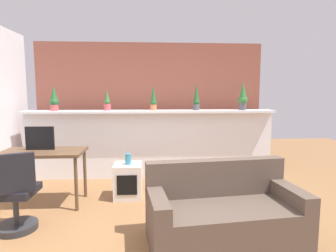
% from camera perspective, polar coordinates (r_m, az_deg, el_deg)
% --- Properties ---
extents(ground_plane, '(12.00, 12.00, 0.00)m').
position_cam_1_polar(ground_plane, '(3.40, -3.20, -20.05)').
color(ground_plane, brown).
extents(divider_wall, '(4.40, 0.16, 1.18)m').
position_cam_1_polar(divider_wall, '(5.12, -3.46, -3.85)').
color(divider_wall, silver).
rests_on(divider_wall, ground).
extents(plant_shelf, '(4.40, 0.38, 0.04)m').
position_cam_1_polar(plant_shelf, '(5.01, -3.50, 2.96)').
color(plant_shelf, silver).
rests_on(plant_shelf, divider_wall).
extents(brick_wall_behind, '(4.40, 0.10, 2.50)m').
position_cam_1_polar(brick_wall_behind, '(5.64, -3.54, 3.87)').
color(brick_wall_behind, brown).
rests_on(brick_wall_behind, ground).
extents(potted_plant_0, '(0.15, 0.15, 0.43)m').
position_cam_1_polar(potted_plant_0, '(5.24, -22.09, 5.04)').
color(potted_plant_0, '#B7474C').
rests_on(potted_plant_0, plant_shelf).
extents(potted_plant_1, '(0.12, 0.12, 0.36)m').
position_cam_1_polar(potted_plant_1, '(5.06, -12.22, 4.76)').
color(potted_plant_1, '#B7474C').
rests_on(potted_plant_1, plant_shelf).
extents(potted_plant_2, '(0.11, 0.11, 0.44)m').
position_cam_1_polar(potted_plant_2, '(4.99, -2.98, 5.43)').
color(potted_plant_2, '#C66B42').
rests_on(potted_plant_2, plant_shelf).
extents(potted_plant_3, '(0.11, 0.11, 0.47)m').
position_cam_1_polar(potted_plant_3, '(5.04, 5.77, 5.58)').
color(potted_plant_3, '#4C4C51').
rests_on(potted_plant_3, plant_shelf).
extents(potted_plant_4, '(0.16, 0.16, 0.51)m').
position_cam_1_polar(potted_plant_4, '(5.23, 14.94, 5.79)').
color(potted_plant_4, '#4C4C51').
rests_on(potted_plant_4, plant_shelf).
extents(desk, '(1.10, 0.60, 0.75)m').
position_cam_1_polar(desk, '(4.21, -24.06, -5.75)').
color(desk, brown).
rests_on(desk, ground).
extents(tv_monitor, '(0.38, 0.04, 0.32)m').
position_cam_1_polar(tv_monitor, '(4.26, -24.52, -2.26)').
color(tv_monitor, black).
rests_on(tv_monitor, desk).
extents(office_chair, '(0.51, 0.51, 0.91)m').
position_cam_1_polar(office_chair, '(3.58, -28.63, -12.73)').
color(office_chair, '#262628').
rests_on(office_chair, ground).
extents(side_cube_shelf, '(0.40, 0.41, 0.50)m').
position_cam_1_polar(side_cube_shelf, '(4.24, -8.11, -10.93)').
color(side_cube_shelf, silver).
rests_on(side_cube_shelf, ground).
extents(vase_on_shelf, '(0.09, 0.09, 0.16)m').
position_cam_1_polar(vase_on_shelf, '(4.14, -8.09, -6.64)').
color(vase_on_shelf, teal).
rests_on(vase_on_shelf, side_cube_shelf).
extents(couch, '(1.64, 0.93, 0.80)m').
position_cam_1_polar(couch, '(3.11, 11.17, -17.08)').
color(couch, brown).
rests_on(couch, ground).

